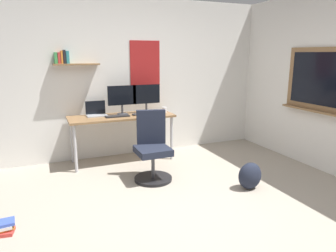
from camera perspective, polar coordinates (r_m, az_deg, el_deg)
ground_plane at (r=3.44m, az=4.71°, el=-16.56°), size 5.20×5.20×0.00m
wall_back at (r=5.29m, az=-7.44°, el=8.71°), size 5.00×0.30×2.60m
desk at (r=4.97m, az=-8.53°, el=1.10°), size 1.64×0.60×0.75m
office_chair at (r=4.27m, az=-2.89°, el=-4.53°), size 0.52×0.54×0.95m
laptop at (r=5.01m, az=-13.10°, el=2.48°), size 0.31×0.21×0.23m
monitor_primary at (r=5.01m, az=-8.48°, el=5.18°), size 0.46×0.17×0.46m
monitor_secondary at (r=5.12m, az=-4.01°, el=5.47°), size 0.46×0.17×0.46m
keyboard at (r=4.86m, az=-9.29°, el=1.80°), size 0.37×0.13×0.02m
computer_mouse at (r=4.93m, az=-6.13°, el=2.14°), size 0.10×0.06×0.03m
coffee_mug at (r=5.14m, az=-0.69°, el=3.00°), size 0.08×0.08×0.09m
backpack at (r=4.16m, az=14.87°, el=-8.87°), size 0.32×0.22×0.35m
book_stack_on_floor at (r=3.54m, az=-28.34°, el=-16.21°), size 0.25×0.21×0.12m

